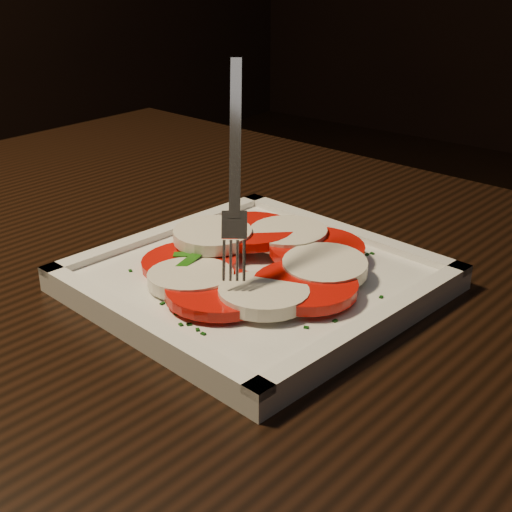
{
  "coord_description": "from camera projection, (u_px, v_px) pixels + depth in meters",
  "views": [
    {
      "loc": [
        0.15,
        -0.54,
        1.01
      ],
      "look_at": [
        -0.17,
        -0.14,
        0.78
      ],
      "focal_mm": 50.0,
      "sensor_mm": 36.0,
      "label": 1
    }
  ],
  "objects": [
    {
      "name": "fork",
      "position": [
        236.0,
        163.0,
        0.53
      ],
      "size": [
        0.08,
        0.09,
        0.14
      ],
      "primitive_type": null,
      "rotation": [
        0.0,
        0.0,
        0.65
      ],
      "color": "white",
      "rests_on": "caprese_salad"
    },
    {
      "name": "caprese_salad",
      "position": [
        256.0,
        262.0,
        0.57
      ],
      "size": [
        0.2,
        0.2,
        0.02
      ],
      "color": "red",
      "rests_on": "plate"
    },
    {
      "name": "plate",
      "position": [
        256.0,
        281.0,
        0.57
      ],
      "size": [
        0.27,
        0.27,
        0.01
      ],
      "primitive_type": "cube",
      "rotation": [
        0.0,
        0.0,
        -0.11
      ],
      "color": "white",
      "rests_on": "table"
    },
    {
      "name": "table",
      "position": [
        263.0,
        418.0,
        0.58
      ],
      "size": [
        1.25,
        0.88,
        0.75
      ],
      "rotation": [
        0.0,
        0.0,
        -0.07
      ],
      "color": "black",
      "rests_on": "ground"
    }
  ]
}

